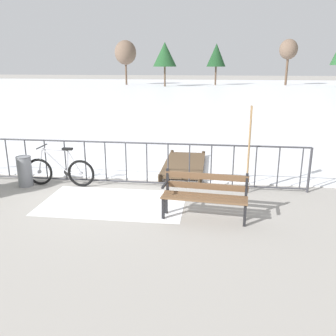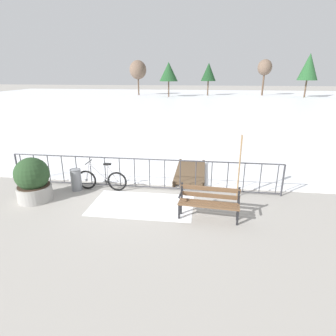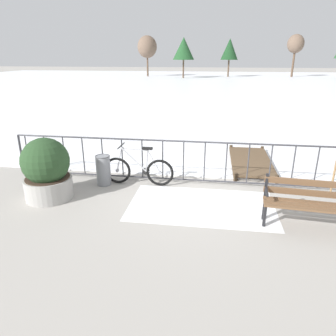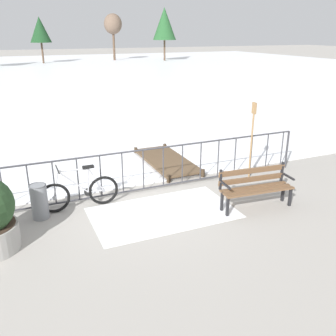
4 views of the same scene
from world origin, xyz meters
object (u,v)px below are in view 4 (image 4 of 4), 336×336
trash_bin (39,201)px  oar_upright (252,136)px  bicycle_near_railing (80,192)px  park_bench (255,185)px

trash_bin → oar_upright: size_ratio=0.37×
bicycle_near_railing → trash_bin: (-0.84, -0.12, 0.00)m
oar_upright → bicycle_near_railing: bearing=-179.5°
park_bench → oar_upright: (0.91, 1.46, 0.63)m
park_bench → oar_upright: oar_upright is taller
trash_bin → oar_upright: oar_upright is taller
bicycle_near_railing → trash_bin: 0.84m
trash_bin → oar_upright: (5.25, 0.16, 0.76)m
park_bench → trash_bin: (-4.34, 1.30, -0.14)m
trash_bin → oar_upright: bearing=1.8°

